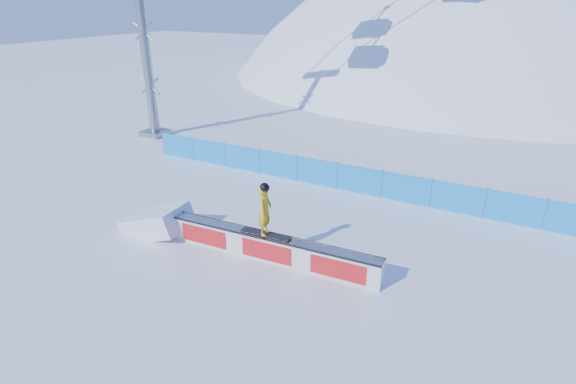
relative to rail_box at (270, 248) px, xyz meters
The scene contains 6 objects.
ground 2.07m from the rail_box, 71.75° to the left, with size 160.00×160.00×0.00m, color white.
snow_hill 47.63m from the rail_box, 89.17° to the left, with size 64.00×64.00×64.00m.
safety_fence 6.45m from the rail_box, 84.37° to the left, with size 22.05×0.05×1.30m.
rail_box is the anchor object (origin of this frame).
snow_ramp 4.57m from the rail_box, behind, with size 2.24×1.49×0.84m, color white, non-canonical shape.
snowboarder 1.31m from the rail_box, behind, with size 1.70×0.65×1.76m.
Camera 1 is at (5.76, -12.52, 7.72)m, focal length 28.00 mm.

